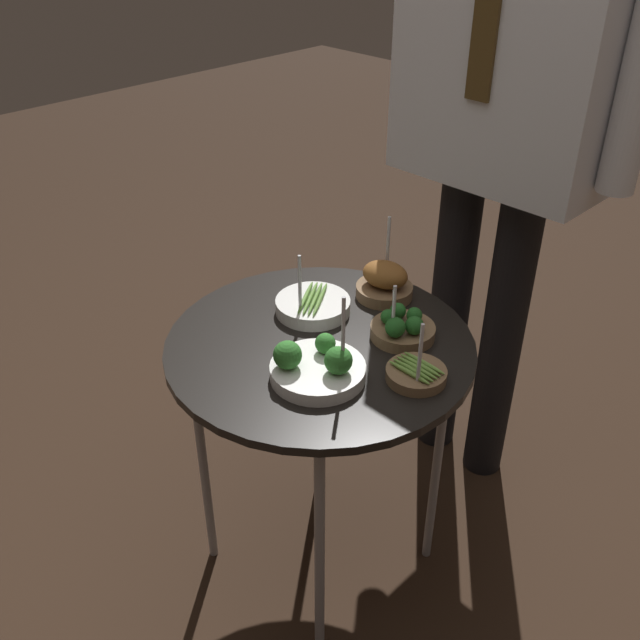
{
  "coord_description": "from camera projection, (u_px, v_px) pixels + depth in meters",
  "views": [
    {
      "loc": [
        0.81,
        -0.8,
        1.41
      ],
      "look_at": [
        0.0,
        0.0,
        0.67
      ],
      "focal_mm": 40.0,
      "sensor_mm": 36.0,
      "label": 1
    }
  ],
  "objects": [
    {
      "name": "bowl_roast_front_right",
      "position": [
        385.0,
        282.0,
        1.51
      ],
      "size": [
        0.12,
        0.12,
        0.17
      ],
      "color": "brown",
      "rests_on": "serving_cart"
    },
    {
      "name": "bowl_asparagus_far_rim",
      "position": [
        416.0,
        373.0,
        1.28
      ],
      "size": [
        0.11,
        0.11,
        0.14
      ],
      "color": "brown",
      "rests_on": "serving_cart"
    },
    {
      "name": "serving_cart",
      "position": [
        320.0,
        362.0,
        1.41
      ],
      "size": [
        0.61,
        0.61,
        0.62
      ],
      "color": "black",
      "rests_on": "ground_plane"
    },
    {
      "name": "bowl_broccoli_center",
      "position": [
        402.0,
        328.0,
        1.39
      ],
      "size": [
        0.13,
        0.13,
        0.13
      ],
      "color": "brown",
      "rests_on": "serving_cart"
    },
    {
      "name": "waiter_figure",
      "position": [
        510.0,
        74.0,
        1.47
      ],
      "size": [
        0.61,
        0.23,
        1.64
      ],
      "color": "black",
      "rests_on": "ground_plane"
    },
    {
      "name": "bowl_broccoli_mid_right",
      "position": [
        317.0,
        366.0,
        1.28
      ],
      "size": [
        0.17,
        0.17,
        0.18
      ],
      "color": "white",
      "rests_on": "serving_cart"
    },
    {
      "name": "ground_plane",
      "position": [
        320.0,
        553.0,
        1.72
      ],
      "size": [
        8.0,
        8.0,
        0.0
      ],
      "primitive_type": "plane",
      "color": "black"
    },
    {
      "name": "bowl_asparagus_near_rim",
      "position": [
        313.0,
        305.0,
        1.47
      ],
      "size": [
        0.16,
        0.16,
        0.15
      ],
      "color": "white",
      "rests_on": "serving_cart"
    }
  ]
}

